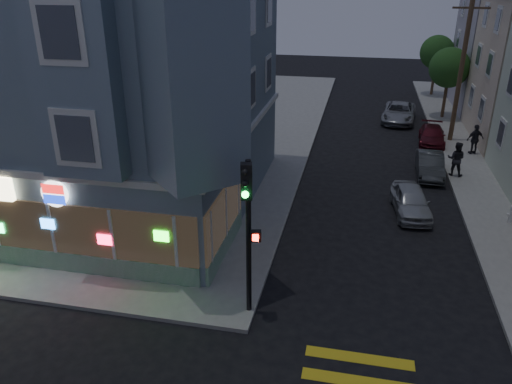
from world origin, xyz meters
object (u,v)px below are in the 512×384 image
(parked_car_c, at_px, (432,136))
(parked_car_d, at_px, (399,113))
(street_tree_far, at_px, (437,52))
(pedestrian_a, at_px, (456,159))
(parked_car_a, at_px, (411,201))
(fire_hydrant, at_px, (512,213))
(pedestrian_b, at_px, (475,139))
(utility_pole, at_px, (461,70))
(street_tree_near, at_px, (449,68))
(parked_car_b, at_px, (430,165))
(traffic_signal, at_px, (248,215))

(parked_car_c, bearing_deg, parked_car_d, 114.42)
(street_tree_far, bearing_deg, pedestrian_a, -92.49)
(parked_car_a, bearing_deg, fire_hydrant, -10.32)
(street_tree_far, xyz_separation_m, pedestrian_b, (0.80, -16.67, -2.85))
(fire_hydrant, bearing_deg, parked_car_c, 101.34)
(pedestrian_a, height_order, pedestrian_b, pedestrian_a)
(street_tree_far, relative_size, parked_car_d, 1.05)
(utility_pole, distance_m, parked_car_c, 4.48)
(fire_hydrant, bearing_deg, street_tree_far, 91.75)
(street_tree_far, relative_size, parked_car_a, 1.37)
(pedestrian_a, height_order, parked_car_d, pedestrian_a)
(utility_pole, height_order, street_tree_near, utility_pole)
(utility_pole, distance_m, parked_car_d, 6.83)
(parked_car_b, bearing_deg, pedestrian_b, 54.88)
(parked_car_a, bearing_deg, traffic_signal, -128.67)
(traffic_signal, distance_m, fire_hydrant, 13.84)
(utility_pole, height_order, parked_car_c, utility_pole)
(parked_car_b, distance_m, parked_car_c, 6.00)
(parked_car_d, bearing_deg, fire_hydrant, -69.36)
(parked_car_c, relative_size, fire_hydrant, 4.66)
(utility_pole, xyz_separation_m, pedestrian_b, (1.00, -2.67, -3.72))
(street_tree_near, xyz_separation_m, parked_car_b, (-2.22, -12.73, -3.29))
(parked_car_c, bearing_deg, parked_car_a, -96.31)
(parked_car_a, distance_m, parked_car_c, 11.36)
(street_tree_far, xyz_separation_m, parked_car_b, (-2.22, -20.73, -3.29))
(pedestrian_a, distance_m, pedestrian_b, 4.39)
(pedestrian_a, bearing_deg, fire_hydrant, 121.10)
(fire_hydrant, bearing_deg, traffic_signal, -139.09)
(pedestrian_a, distance_m, parked_car_a, 5.89)
(parked_car_a, relative_size, traffic_signal, 0.72)
(pedestrian_a, xyz_separation_m, fire_hydrant, (1.70, -5.52, -0.51))
(pedestrian_b, xyz_separation_m, parked_car_b, (-3.02, -4.06, -0.43))
(street_tree_near, distance_m, pedestrian_b, 9.16)
(street_tree_far, relative_size, fire_hydrant, 6.17)
(street_tree_far, xyz_separation_m, fire_hydrant, (0.80, -26.24, -3.33))
(fire_hydrant, bearing_deg, parked_car_d, 104.14)
(utility_pole, relative_size, pedestrian_a, 4.69)
(parked_car_b, bearing_deg, pedestrian_a, 2.26)
(street_tree_near, height_order, fire_hydrant, street_tree_near)
(utility_pole, relative_size, parked_car_a, 2.33)
(parked_car_b, relative_size, parked_car_d, 0.78)
(parked_car_b, xyz_separation_m, parked_car_d, (-1.18, 11.16, 0.05))
(street_tree_near, xyz_separation_m, street_tree_far, (0.00, 8.00, 0.00))
(pedestrian_a, height_order, parked_car_b, pedestrian_a)
(street_tree_far, bearing_deg, pedestrian_b, -87.25)
(pedestrian_b, relative_size, traffic_signal, 0.35)
(parked_car_b, distance_m, traffic_signal, 16.32)
(utility_pole, relative_size, pedestrian_b, 4.83)
(pedestrian_a, relative_size, fire_hydrant, 2.24)
(fire_hydrant, bearing_deg, utility_pole, 94.67)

